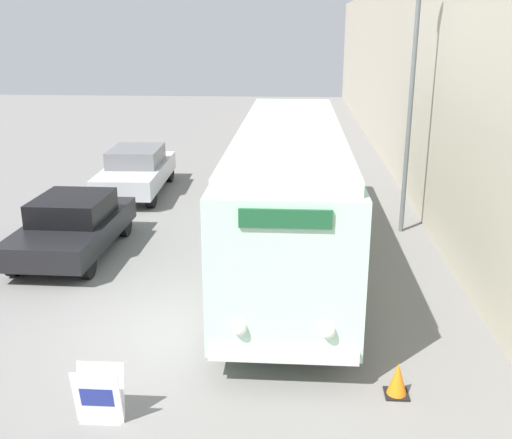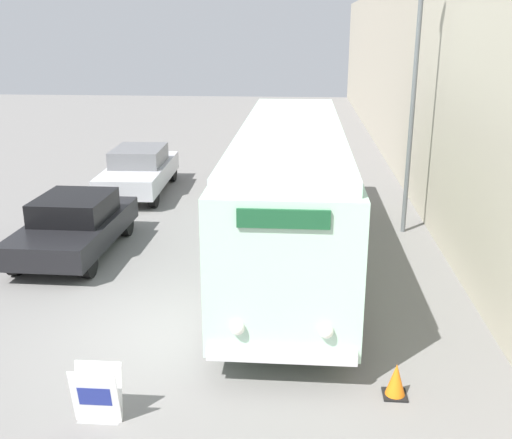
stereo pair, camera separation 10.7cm
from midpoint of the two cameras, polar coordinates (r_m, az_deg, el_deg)
The scene contains 8 objects.
ground_plane at distance 11.11m, azimuth -7.55°, elevation -11.04°, with size 80.00×80.00×0.00m, color slate.
building_wall_right at distance 19.94m, azimuth 15.59°, elevation 12.05°, with size 0.30×60.00×7.12m.
vintage_bus at distance 13.96m, azimuth 3.54°, elevation 3.17°, with size 2.42×10.99×3.24m.
sign_board at distance 9.00m, azimuth -14.57°, elevation -15.89°, with size 0.67×0.33×0.87m.
streetlamp at distance 16.10m, azimuth 15.20°, elevation 14.37°, with size 0.36×0.36×7.10m.
parked_car_near at distance 15.30m, azimuth -16.69°, elevation -0.46°, with size 2.01×4.29×1.44m.
parked_car_mid at distance 20.51m, azimuth -10.92°, elevation 4.66°, with size 2.05×4.80×1.53m.
traffic_cone at distance 9.57m, azimuth 13.50°, elevation -14.67°, with size 0.36×0.36×0.54m.
Camera 2 is at (2.23, -9.50, 5.32)m, focal length 42.00 mm.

